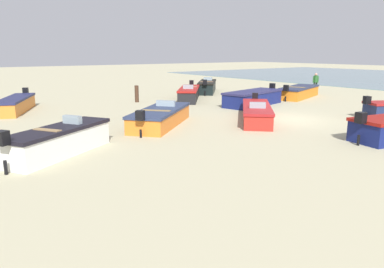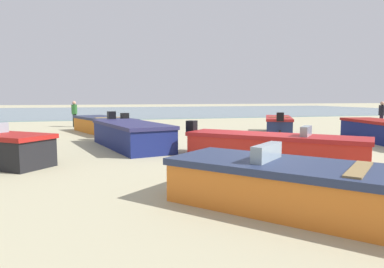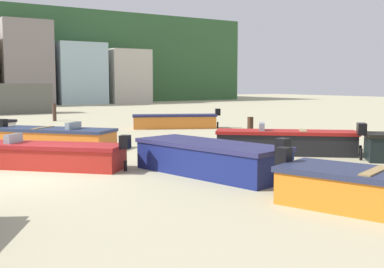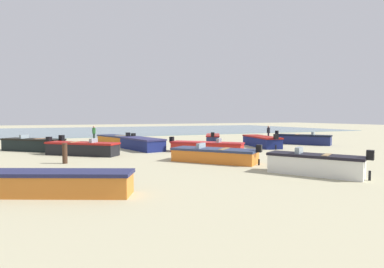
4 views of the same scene
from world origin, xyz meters
TOP-DOWN VIEW (x-y plane):
  - ground_plane at (0.00, 0.00)m, footprint 160.00×160.00m
  - boat_black_0 at (12.27, -4.63)m, footprint 4.63×4.35m
  - boat_black_1 at (9.08, -0.47)m, footprint 4.74×4.22m
  - boat_red_2 at (0.64, 1.41)m, footprint 4.76×4.63m
  - boat_orange_5 at (5.37, -7.88)m, footprint 3.27×5.40m
  - boat_navy_6 at (4.51, -2.26)m, footprint 2.73×5.08m
  - boat_orange_8 at (10.65, 10.60)m, footprint 5.00×3.09m
  - boat_white_9 at (0.07, 11.24)m, footprint 3.20×4.10m
  - boat_orange_10 at (2.37, 5.95)m, footprint 4.44×4.77m
  - mooring_post_near_water at (10.25, 3.08)m, footprint 0.27×0.27m
  - beach_walker_distant at (7.03, -12.26)m, footprint 0.45×0.52m

SIDE VIEW (x-z plane):
  - ground_plane at x=0.00m, z-range 0.00..0.00m
  - boat_red_2 at x=0.64m, z-range -0.15..0.93m
  - boat_orange_10 at x=2.37m, z-range -0.15..0.95m
  - boat_orange_8 at x=10.65m, z-range -0.15..0.99m
  - boat_orange_5 at x=5.37m, z-range -0.15..0.99m
  - boat_black_1 at x=9.08m, z-range -0.15..1.05m
  - boat_navy_6 at x=4.51m, z-range -0.15..1.10m
  - boat_white_9 at x=0.07m, z-range -0.14..1.11m
  - boat_black_0 at x=12.27m, z-range -0.15..1.11m
  - mooring_post_near_water at x=10.25m, z-range 0.00..1.13m
  - beach_walker_distant at x=7.03m, z-range 0.14..1.76m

